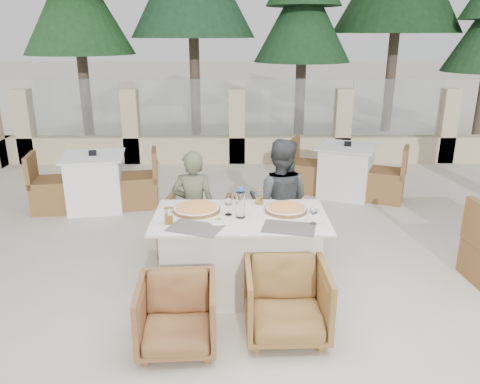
{
  "coord_description": "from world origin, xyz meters",
  "views": [
    {
      "loc": [
        -0.02,
        -4.0,
        2.36
      ],
      "look_at": [
        0.02,
        0.31,
        0.9
      ],
      "focal_mm": 35.0,
      "sensor_mm": 36.0,
      "label": 1
    }
  ],
  "objects_px": {
    "armchair_far_right": "(270,229)",
    "diner_left": "(194,208)",
    "olive_dish": "(218,221)",
    "bg_table_a": "(96,182)",
    "wine_glass_corner": "(314,214)",
    "bg_table_b": "(346,171)",
    "pizza_right": "(286,209)",
    "armchair_near_right": "(286,300)",
    "dining_table": "(240,254)",
    "beer_glass_right": "(259,197)",
    "armchair_far_left": "(196,227)",
    "armchair_near_left": "(177,315)",
    "pizza_left": "(196,208)",
    "diner_right": "(279,202)",
    "water_bottle": "(241,203)",
    "wine_glass_centre": "(228,206)",
    "beer_glass_left": "(169,216)"
  },
  "relations": [
    {
      "from": "wine_glass_corner",
      "to": "armchair_far_right",
      "type": "bearing_deg",
      "value": 107.55
    },
    {
      "from": "olive_dish",
      "to": "armchair_near_left",
      "type": "bearing_deg",
      "value": -113.85
    },
    {
      "from": "dining_table",
      "to": "bg_table_b",
      "type": "distance_m",
      "value": 3.25
    },
    {
      "from": "wine_glass_centre",
      "to": "armchair_near_right",
      "type": "height_order",
      "value": "wine_glass_centre"
    },
    {
      "from": "olive_dish",
      "to": "bg_table_a",
      "type": "relative_size",
      "value": 0.07
    },
    {
      "from": "pizza_right",
      "to": "armchair_near_left",
      "type": "bearing_deg",
      "value": -133.79
    },
    {
      "from": "water_bottle",
      "to": "wine_glass_centre",
      "type": "bearing_deg",
      "value": 150.36
    },
    {
      "from": "armchair_far_left",
      "to": "armchair_near_left",
      "type": "height_order",
      "value": "armchair_far_left"
    },
    {
      "from": "water_bottle",
      "to": "dining_table",
      "type": "bearing_deg",
      "value": 92.7
    },
    {
      "from": "wine_glass_corner",
      "to": "beer_glass_left",
      "type": "distance_m",
      "value": 1.27
    },
    {
      "from": "wine_glass_corner",
      "to": "diner_left",
      "type": "xyz_separation_m",
      "value": [
        -1.12,
        0.8,
        -0.24
      ]
    },
    {
      "from": "armchair_near_left",
      "to": "olive_dish",
      "type": "bearing_deg",
      "value": 63.07
    },
    {
      "from": "wine_glass_corner",
      "to": "armchair_far_right",
      "type": "height_order",
      "value": "wine_glass_corner"
    },
    {
      "from": "pizza_left",
      "to": "armchair_far_right",
      "type": "relative_size",
      "value": 0.63
    },
    {
      "from": "armchair_far_left",
      "to": "wine_glass_corner",
      "type": "bearing_deg",
      "value": 146.51
    },
    {
      "from": "armchair_far_right",
      "to": "diner_right",
      "type": "height_order",
      "value": "diner_right"
    },
    {
      "from": "armchair_far_right",
      "to": "pizza_left",
      "type": "bearing_deg",
      "value": 27.52
    },
    {
      "from": "diner_left",
      "to": "beer_glass_right",
      "type": "bearing_deg",
      "value": 160.38
    },
    {
      "from": "wine_glass_corner",
      "to": "armchair_far_right",
      "type": "relative_size",
      "value": 0.26
    },
    {
      "from": "olive_dish",
      "to": "diner_left",
      "type": "height_order",
      "value": "diner_left"
    },
    {
      "from": "wine_glass_corner",
      "to": "pizza_left",
      "type": "bearing_deg",
      "value": 162.64
    },
    {
      "from": "olive_dish",
      "to": "armchair_far_right",
      "type": "distance_m",
      "value": 1.16
    },
    {
      "from": "armchair_far_right",
      "to": "diner_left",
      "type": "relative_size",
      "value": 0.57
    },
    {
      "from": "dining_table",
      "to": "armchair_far_right",
      "type": "bearing_deg",
      "value": 65.54
    },
    {
      "from": "pizza_left",
      "to": "armchair_near_left",
      "type": "xyz_separation_m",
      "value": [
        -0.09,
        -0.99,
        -0.52
      ]
    },
    {
      "from": "beer_glass_right",
      "to": "diner_right",
      "type": "height_order",
      "value": "diner_right"
    },
    {
      "from": "pizza_left",
      "to": "armchair_near_left",
      "type": "bearing_deg",
      "value": -95.08
    },
    {
      "from": "wine_glass_corner",
      "to": "bg_table_b",
      "type": "distance_m",
      "value": 3.21
    },
    {
      "from": "pizza_right",
      "to": "beer_glass_right",
      "type": "bearing_deg",
      "value": 139.66
    },
    {
      "from": "beer_glass_left",
      "to": "armchair_near_left",
      "type": "height_order",
      "value": "beer_glass_left"
    },
    {
      "from": "pizza_left",
      "to": "armchair_near_left",
      "type": "height_order",
      "value": "pizza_left"
    },
    {
      "from": "pizza_right",
      "to": "beer_glass_left",
      "type": "xyz_separation_m",
      "value": [
        -1.07,
        -0.29,
        0.05
      ]
    },
    {
      "from": "pizza_right",
      "to": "armchair_near_left",
      "type": "height_order",
      "value": "pizza_right"
    },
    {
      "from": "armchair_near_right",
      "to": "diner_right",
      "type": "relative_size",
      "value": 0.5
    },
    {
      "from": "wine_glass_corner",
      "to": "bg_table_a",
      "type": "xyz_separation_m",
      "value": [
        -2.65,
        2.48,
        -0.48
      ]
    },
    {
      "from": "diner_right",
      "to": "bg_table_a",
      "type": "height_order",
      "value": "diner_right"
    },
    {
      "from": "pizza_right",
      "to": "armchair_near_left",
      "type": "relative_size",
      "value": 0.65
    },
    {
      "from": "pizza_right",
      "to": "armchair_far_left",
      "type": "height_order",
      "value": "pizza_right"
    },
    {
      "from": "beer_glass_right",
      "to": "olive_dish",
      "type": "bearing_deg",
      "value": -127.96
    },
    {
      "from": "bg_table_a",
      "to": "armchair_near_left",
      "type": "bearing_deg",
      "value": -73.32
    },
    {
      "from": "pizza_left",
      "to": "wine_glass_centre",
      "type": "relative_size",
      "value": 2.43
    },
    {
      "from": "water_bottle",
      "to": "beer_glass_right",
      "type": "relative_size",
      "value": 1.94
    },
    {
      "from": "wine_glass_centre",
      "to": "armchair_near_left",
      "type": "height_order",
      "value": "wine_glass_centre"
    },
    {
      "from": "pizza_right",
      "to": "armchair_near_right",
      "type": "xyz_separation_m",
      "value": [
        -0.07,
        -0.81,
        -0.49
      ]
    },
    {
      "from": "armchair_near_left",
      "to": "armchair_near_right",
      "type": "height_order",
      "value": "armchair_near_right"
    },
    {
      "from": "pizza_right",
      "to": "bg_table_a",
      "type": "bearing_deg",
      "value": 138.5
    },
    {
      "from": "dining_table",
      "to": "olive_dish",
      "type": "relative_size",
      "value": 14.55
    },
    {
      "from": "olive_dish",
      "to": "armchair_near_left",
      "type": "height_order",
      "value": "olive_dish"
    },
    {
      "from": "armchair_far_left",
      "to": "bg_table_a",
      "type": "height_order",
      "value": "bg_table_a"
    },
    {
      "from": "armchair_far_left",
      "to": "armchair_far_right",
      "type": "height_order",
      "value": "armchair_far_left"
    }
  ]
}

